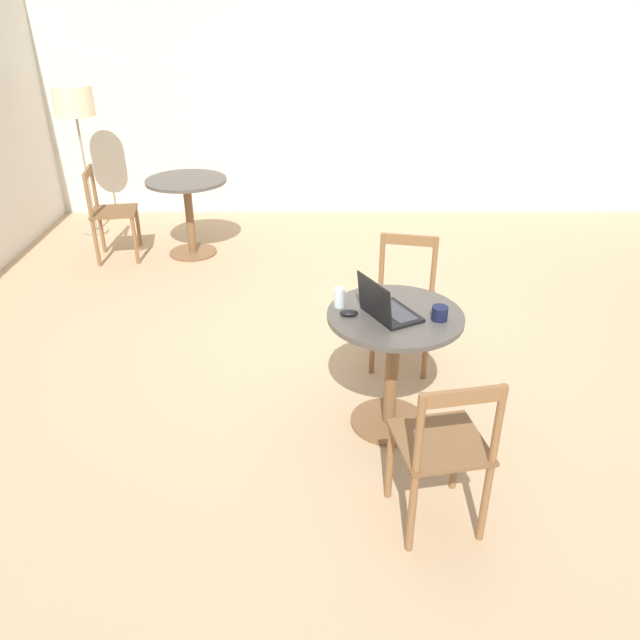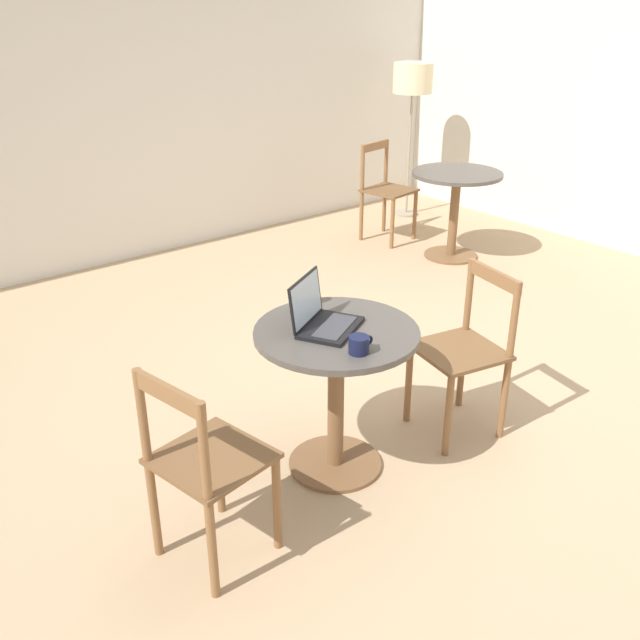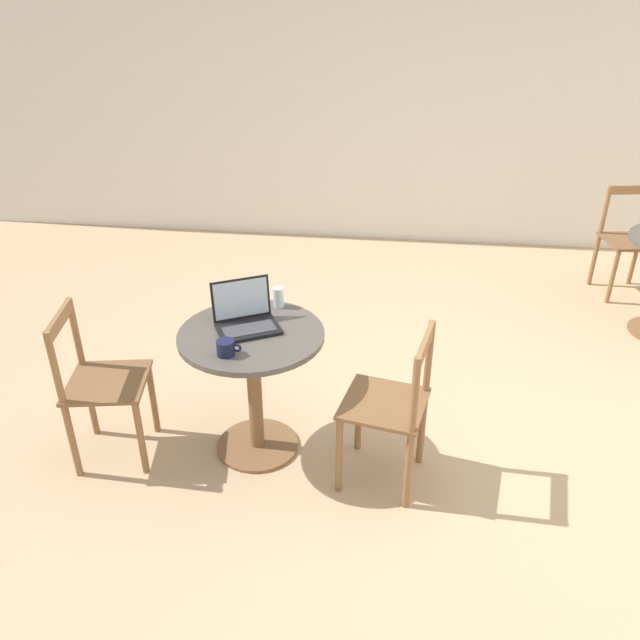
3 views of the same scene
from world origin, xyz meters
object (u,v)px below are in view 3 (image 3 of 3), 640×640
at_px(chair_near_left, 100,385).
at_px(chair_mid_back, 628,241).
at_px(chair_near_right, 392,407).
at_px(cafe_table_near, 253,364).
at_px(mug, 226,348).
at_px(laptop, 246,319).
at_px(drinking_glass, 278,297).
at_px(mouse, 257,307).

xyz_separation_m(chair_near_left, chair_mid_back, (3.37, 2.51, 0.00)).
xyz_separation_m(chair_near_right, chair_mid_back, (1.85, 2.52, 0.00)).
height_order(cafe_table_near, chair_near_right, chair_near_right).
distance_m(chair_near_right, mug, 0.87).
relative_size(cafe_table_near, chair_mid_back, 0.86).
height_order(chair_near_left, laptop, laptop).
xyz_separation_m(chair_near_right, drinking_glass, (-0.64, 0.46, 0.34)).
bearing_deg(drinking_glass, chair_near_left, -152.77).
bearing_deg(chair_near_left, laptop, 14.89).
distance_m(chair_near_right, mouse, 0.91).
distance_m(cafe_table_near, mouse, 0.33).
distance_m(laptop, drinking_glass, 0.28).
bearing_deg(laptop, mug, -96.27).
bearing_deg(mouse, chair_near_right, -28.41).
relative_size(laptop, mug, 3.19).
xyz_separation_m(mouse, drinking_glass, (0.11, 0.05, 0.04)).
xyz_separation_m(chair_mid_back, drinking_glass, (-2.50, -2.06, 0.34)).
bearing_deg(mug, cafe_table_near, 73.27).
xyz_separation_m(cafe_table_near, drinking_glass, (0.09, 0.30, 0.25)).
xyz_separation_m(chair_near_right, laptop, (-0.77, 0.21, 0.34)).
height_order(chair_near_left, chair_mid_back, same).
bearing_deg(mouse, chair_near_left, -152.33).
bearing_deg(cafe_table_near, chair_near_right, -11.85).
height_order(chair_near_left, mouse, chair_near_left).
bearing_deg(chair_mid_back, drinking_glass, -140.44).
relative_size(chair_near_right, drinking_glass, 7.80).
height_order(cafe_table_near, mug, mug).
bearing_deg(mug, chair_near_right, 5.20).
xyz_separation_m(cafe_table_near, chair_near_right, (0.73, -0.15, -0.10)).
distance_m(chair_near_left, chair_mid_back, 4.20).
xyz_separation_m(laptop, mug, (-0.03, -0.28, -0.01)).
relative_size(cafe_table_near, laptop, 1.94).
distance_m(chair_near_left, mug, 0.80).
bearing_deg(chair_near_left, cafe_table_near, 10.51).
bearing_deg(chair_near_left, chair_near_right, -0.26).
distance_m(chair_near_left, mouse, 0.92).
bearing_deg(chair_near_right, mouse, 151.59).
bearing_deg(drinking_glass, chair_mid_back, 39.56).
relative_size(cafe_table_near, mouse, 7.49).
bearing_deg(mouse, chair_mid_back, 39.01).
bearing_deg(chair_mid_back, laptop, -138.56).
height_order(chair_near_right, mouse, chair_near_right).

